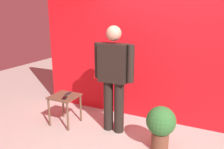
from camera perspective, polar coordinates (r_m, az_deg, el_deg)
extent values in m
cube|color=red|center=(4.20, 12.21, 9.31)|extent=(4.93, 0.12, 3.20)
cylinder|color=black|center=(4.01, -0.91, -7.67)|extent=(0.17, 0.17, 0.89)
cylinder|color=black|center=(3.93, 1.76, -8.21)|extent=(0.17, 0.17, 0.89)
cube|color=black|center=(3.73, 0.43, 2.90)|extent=(0.49, 0.26, 0.63)
cube|color=#2D4784|center=(3.84, 1.29, 3.72)|extent=(0.14, 0.02, 0.53)
cube|color=silver|center=(3.85, 1.33, 3.46)|extent=(0.05, 0.01, 0.48)
cylinder|color=black|center=(3.87, -3.48, 3.55)|extent=(0.12, 0.12, 0.60)
cylinder|color=black|center=(3.61, 4.63, 2.68)|extent=(0.12, 0.12, 0.60)
sphere|color=tan|center=(3.66, 0.45, 10.21)|extent=(0.25, 0.25, 0.25)
cube|color=brown|center=(4.25, -11.75, -5.34)|extent=(0.47, 0.47, 0.03)
cylinder|color=brown|center=(4.33, -15.37, -9.13)|extent=(0.04, 0.04, 0.52)
cylinder|color=brown|center=(4.09, -10.97, -10.32)|extent=(0.04, 0.04, 0.52)
cylinder|color=brown|center=(4.62, -12.07, -7.35)|extent=(0.04, 0.04, 0.52)
cylinder|color=brown|center=(4.40, -7.80, -8.34)|extent=(0.04, 0.04, 0.52)
cube|color=black|center=(4.12, -11.73, -5.72)|extent=(0.12, 0.16, 0.01)
cube|color=black|center=(4.30, -10.91, -4.70)|extent=(0.05, 0.17, 0.02)
cylinder|color=brown|center=(3.66, 11.81, -15.85)|extent=(0.26, 0.26, 0.28)
sphere|color=#2D7233|center=(3.50, 12.10, -11.25)|extent=(0.44, 0.44, 0.44)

